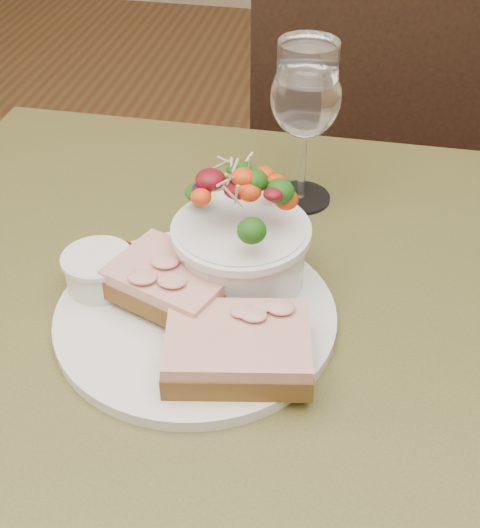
% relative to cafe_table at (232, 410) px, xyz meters
% --- Properties ---
extents(cafe_table, '(0.80, 0.80, 0.75)m').
position_rel_cafe_table_xyz_m(cafe_table, '(0.00, 0.00, 0.00)').
color(cafe_table, '#413F1C').
rests_on(cafe_table, ground).
extents(chair_far, '(0.49, 0.49, 0.90)m').
position_rel_cafe_table_xyz_m(chair_far, '(0.09, 0.76, -0.36)').
color(chair_far, black).
rests_on(chair_far, ground).
extents(dinner_plate, '(0.26, 0.26, 0.01)m').
position_rel_cafe_table_xyz_m(dinner_plate, '(-0.04, 0.01, 0.11)').
color(dinner_plate, silver).
rests_on(dinner_plate, cafe_table).
extents(sandwich_front, '(0.14, 0.11, 0.03)m').
position_rel_cafe_table_xyz_m(sandwich_front, '(0.01, -0.04, 0.13)').
color(sandwich_front, '#4D2D14').
rests_on(sandwich_front, dinner_plate).
extents(sandwich_back, '(0.13, 0.12, 0.03)m').
position_rel_cafe_table_xyz_m(sandwich_back, '(-0.06, 0.03, 0.14)').
color(sandwich_back, '#4D2D14').
rests_on(sandwich_back, dinner_plate).
extents(ramekin, '(0.06, 0.06, 0.04)m').
position_rel_cafe_table_xyz_m(ramekin, '(-0.14, 0.03, 0.13)').
color(ramekin, silver).
rests_on(ramekin, dinner_plate).
extents(salad_bowl, '(0.12, 0.12, 0.13)m').
position_rel_cafe_table_xyz_m(salad_bowl, '(-0.01, 0.07, 0.17)').
color(salad_bowl, silver).
rests_on(salad_bowl, dinner_plate).
extents(garnish, '(0.05, 0.04, 0.02)m').
position_rel_cafe_table_xyz_m(garnish, '(-0.12, 0.08, 0.12)').
color(garnish, '#13380A').
rests_on(garnish, dinner_plate).
extents(wine_glass, '(0.08, 0.08, 0.18)m').
position_rel_cafe_table_xyz_m(wine_glass, '(0.03, 0.24, 0.22)').
color(wine_glass, white).
rests_on(wine_glass, cafe_table).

